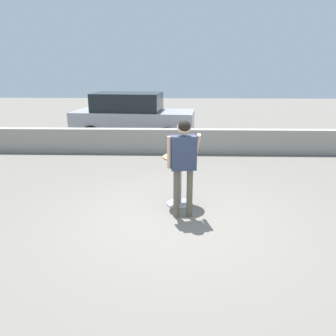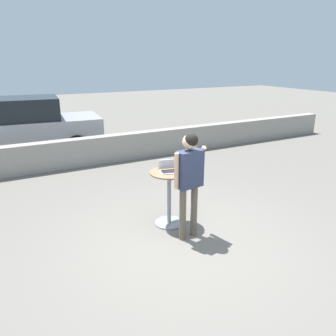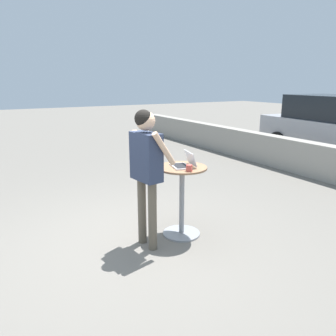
# 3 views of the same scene
# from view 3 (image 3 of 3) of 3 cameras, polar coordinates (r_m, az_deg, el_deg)

# --- Properties ---
(ground_plane) EXTENTS (50.00, 50.00, 0.00)m
(ground_plane) POSITION_cam_3_polar(r_m,az_deg,el_deg) (4.50, -6.27, -12.98)
(ground_plane) COLOR slate
(cafe_table) EXTENTS (0.67, 0.67, 0.99)m
(cafe_table) POSITION_cam_3_polar(r_m,az_deg,el_deg) (4.51, 2.42, -4.68)
(cafe_table) COLOR gray
(cafe_table) RESTS_ON ground_plane
(laptop) EXTENTS (0.39, 0.36, 0.20)m
(laptop) POSITION_cam_3_polar(r_m,az_deg,el_deg) (4.38, 2.78, 0.79)
(laptop) COLOR silver
(laptop) RESTS_ON cafe_table
(coffee_mug) EXTENTS (0.11, 0.08, 0.08)m
(coffee_mug) POSITION_cam_3_polar(r_m,az_deg,el_deg) (4.16, 3.72, -0.00)
(coffee_mug) COLOR #C14C42
(coffee_mug) RESTS_ON cafe_table
(standing_person) EXTENTS (0.58, 0.43, 1.78)m
(standing_person) POSITION_cam_3_polar(r_m,az_deg,el_deg) (4.04, -3.83, 1.24)
(standing_person) COLOR brown
(standing_person) RESTS_ON ground_plane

